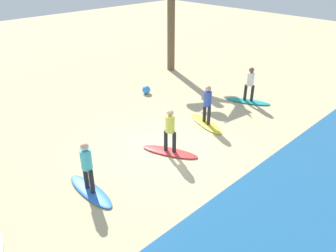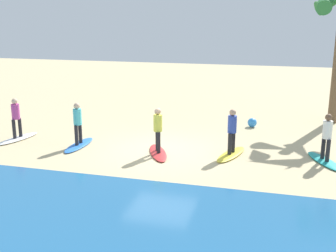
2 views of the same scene
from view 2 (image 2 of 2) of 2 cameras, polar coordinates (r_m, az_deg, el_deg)
name	(u,v)px [view 2 (image 2 of 2)]	position (r m, az deg, el deg)	size (l,w,h in m)	color
ground_plane	(161,151)	(15.75, -0.98, -3.48)	(60.00, 60.00, 0.00)	#CCB789
surfboard_teal	(324,161)	(15.56, 20.58, -4.50)	(2.10, 0.56, 0.09)	teal
surfer_teal	(327,134)	(15.28, 20.91, -0.99)	(0.32, 0.43, 1.64)	#232328
surfboard_yellow	(231,154)	(15.45, 8.61, -3.84)	(2.10, 0.56, 0.09)	yellow
surfer_yellow	(232,128)	(15.16, 8.75, -0.28)	(0.32, 0.45, 1.64)	#232328
surfboard_red	(158,153)	(15.46, -1.37, -3.66)	(2.10, 0.56, 0.09)	red
surfer_red	(158,127)	(15.18, -1.39, -0.10)	(0.32, 0.43, 1.64)	#232328
surfboard_blue	(79,145)	(16.73, -12.07, -2.55)	(2.10, 0.56, 0.09)	blue
surfer_blue	(78,120)	(16.47, -12.25, 0.75)	(0.32, 0.46, 1.64)	#232328
surfboard_white	(18,138)	(18.31, -19.81, -1.60)	(2.10, 0.56, 0.09)	white
surfer_white	(16,115)	(18.08, -20.08, 1.42)	(0.32, 0.45, 1.64)	#232328
beach_ball	(252,123)	(19.51, 11.43, 0.46)	(0.42, 0.42, 0.42)	#338CE5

